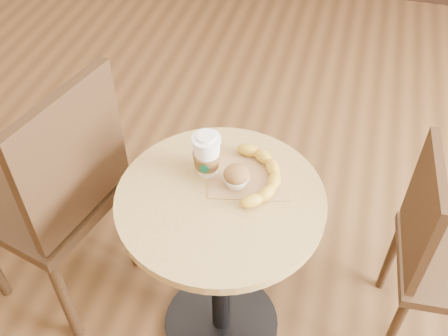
% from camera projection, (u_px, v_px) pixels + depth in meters
% --- Properties ---
extents(cafe_table, '(0.62, 0.62, 0.75)m').
position_uv_depth(cafe_table, '(221.00, 248.00, 1.70)').
color(cafe_table, black).
rests_on(cafe_table, ground).
extents(chair_left, '(0.55, 0.55, 1.03)m').
position_uv_depth(chair_left, '(57.00, 193.00, 1.79)').
color(chair_left, '#382413').
rests_on(chair_left, ground).
extents(chair_right, '(0.40, 0.40, 0.85)m').
position_uv_depth(chair_right, '(441.00, 254.00, 1.73)').
color(chair_right, '#382413').
rests_on(chair_right, ground).
extents(kraft_bag, '(0.27, 0.23, 0.00)m').
position_uv_depth(kraft_bag, '(249.00, 178.00, 1.58)').
color(kraft_bag, '#AB8253').
rests_on(kraft_bag, cafe_table).
extents(coffee_cup, '(0.09, 0.09, 0.14)m').
position_uv_depth(coffee_cup, '(207.00, 156.00, 1.55)').
color(coffee_cup, white).
rests_on(coffee_cup, cafe_table).
extents(muffin, '(0.08, 0.08, 0.07)m').
position_uv_depth(muffin, '(236.00, 177.00, 1.53)').
color(muffin, white).
rests_on(muffin, kraft_bag).
extents(banana, '(0.22, 0.30, 0.04)m').
position_uv_depth(banana, '(258.00, 176.00, 1.55)').
color(banana, gold).
rests_on(banana, kraft_bag).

